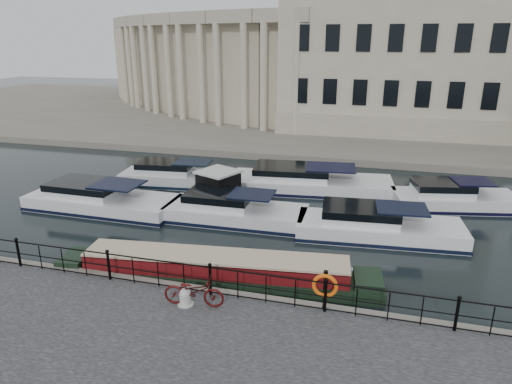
% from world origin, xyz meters
% --- Properties ---
extents(ground_plane, '(160.00, 160.00, 0.00)m').
position_xyz_m(ground_plane, '(0.00, 0.00, 0.00)').
color(ground_plane, black).
rests_on(ground_plane, ground).
extents(far_bank, '(120.00, 42.00, 0.55)m').
position_xyz_m(far_bank, '(0.00, 39.00, 0.28)').
color(far_bank, '#6B665B').
rests_on(far_bank, ground_plane).
extents(railing, '(24.14, 0.14, 1.22)m').
position_xyz_m(railing, '(0.00, -2.25, 1.20)').
color(railing, black).
rests_on(railing, near_quay).
extents(civic_building, '(53.55, 31.84, 16.85)m').
position_xyz_m(civic_building, '(-1.00, 34.71, 7.04)').
color(civic_building, '#ADA38C').
rests_on(civic_building, far_bank).
extents(bicycle, '(2.13, 0.94, 1.08)m').
position_xyz_m(bicycle, '(-0.29, -3.05, 1.09)').
color(bicycle, '#440C0C').
rests_on(bicycle, near_quay).
extents(mooring_bollard, '(0.54, 0.54, 0.61)m').
position_xyz_m(mooring_bollard, '(-0.59, -3.09, 0.84)').
color(mooring_bollard, '#B6B6B1').
rests_on(mooring_bollard, near_quay).
extents(life_ring_post, '(0.86, 0.22, 1.40)m').
position_xyz_m(life_ring_post, '(3.96, -2.17, 1.43)').
color(life_ring_post, black).
rests_on(life_ring_post, near_quay).
extents(narrowboat, '(12.94, 3.16, 1.48)m').
position_xyz_m(narrowboat, '(-0.46, -0.53, 0.37)').
color(narrowboat, black).
rests_on(narrowboat, ground_plane).
extents(harbour_hut, '(3.41, 3.17, 2.17)m').
position_xyz_m(harbour_hut, '(-3.17, 7.50, 0.95)').
color(harbour_hut, '#6B665B').
rests_on(harbour_hut, ground_plane).
extents(cabin_cruisers, '(26.84, 10.11, 1.99)m').
position_xyz_m(cabin_cruisers, '(-0.66, 8.39, 0.37)').
color(cabin_cruisers, white).
rests_on(cabin_cruisers, ground_plane).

